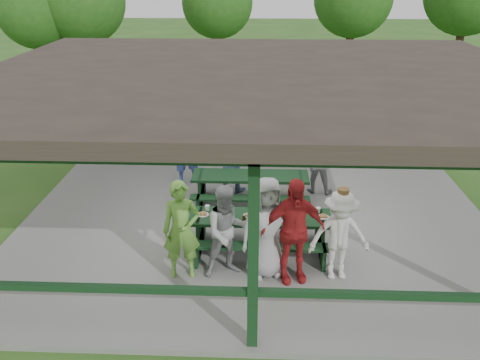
{
  "coord_description": "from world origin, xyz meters",
  "views": [
    {
      "loc": [
        0.07,
        -9.67,
        5.2
      ],
      "look_at": [
        -0.33,
        -0.3,
        1.19
      ],
      "focal_mm": 38.0,
      "sensor_mm": 36.0,
      "label": 1
    }
  ],
  "objects_px": {
    "contestant_grey_left": "(227,231)",
    "picnic_table_near": "(260,229)",
    "contestant_white_fedora": "(339,235)",
    "spectator_lblue": "(232,159)",
    "spectator_blue": "(186,146)",
    "pickup_truck": "(332,100)",
    "contestant_green": "(182,230)",
    "farm_trailer": "(181,104)",
    "picnic_table_far": "(250,186)",
    "contestant_red": "(293,231)",
    "contestant_grey_mid": "(266,228)",
    "spectator_grey": "(318,160)"
  },
  "relations": [
    {
      "from": "contestant_red",
      "to": "farm_trailer",
      "type": "relative_size",
      "value": 0.46
    },
    {
      "from": "contestant_green",
      "to": "farm_trailer",
      "type": "xyz_separation_m",
      "value": [
        -1.45,
        9.56,
        -0.29
      ]
    },
    {
      "from": "contestant_grey_left",
      "to": "pickup_truck",
      "type": "relative_size",
      "value": 0.31
    },
    {
      "from": "contestant_green",
      "to": "contestant_grey_left",
      "type": "relative_size",
      "value": 1.06
    },
    {
      "from": "picnic_table_far",
      "to": "contestant_white_fedora",
      "type": "distance_m",
      "value": 3.25
    },
    {
      "from": "picnic_table_far",
      "to": "contestant_red",
      "type": "height_order",
      "value": "contestant_red"
    },
    {
      "from": "contestant_grey_mid",
      "to": "pickup_truck",
      "type": "height_order",
      "value": "contestant_grey_mid"
    },
    {
      "from": "contestant_green",
      "to": "contestant_grey_mid",
      "type": "distance_m",
      "value": 1.46
    },
    {
      "from": "contestant_grey_left",
      "to": "contestant_red",
      "type": "relative_size",
      "value": 0.89
    },
    {
      "from": "contestant_green",
      "to": "farm_trailer",
      "type": "relative_size",
      "value": 0.43
    },
    {
      "from": "contestant_grey_left",
      "to": "picnic_table_near",
      "type": "bearing_deg",
      "value": 34.56
    },
    {
      "from": "picnic_table_far",
      "to": "farm_trailer",
      "type": "xyz_separation_m",
      "value": [
        -2.57,
        6.71,
        0.13
      ]
    },
    {
      "from": "contestant_green",
      "to": "spectator_blue",
      "type": "xyz_separation_m",
      "value": [
        -0.51,
        4.13,
        0.07
      ]
    },
    {
      "from": "contestant_green",
      "to": "farm_trailer",
      "type": "bearing_deg",
      "value": 90.4
    },
    {
      "from": "contestant_white_fedora",
      "to": "spectator_lblue",
      "type": "bearing_deg",
      "value": 113.58
    },
    {
      "from": "contestant_grey_mid",
      "to": "spectator_grey",
      "type": "xyz_separation_m",
      "value": [
        1.25,
        3.62,
        -0.11
      ]
    },
    {
      "from": "picnic_table_near",
      "to": "pickup_truck",
      "type": "bearing_deg",
      "value": 75.06
    },
    {
      "from": "spectator_blue",
      "to": "farm_trailer",
      "type": "distance_m",
      "value": 5.53
    },
    {
      "from": "contestant_grey_mid",
      "to": "spectator_lblue",
      "type": "distance_m",
      "value": 3.71
    },
    {
      "from": "contestant_white_fedora",
      "to": "farm_trailer",
      "type": "xyz_separation_m",
      "value": [
        -4.16,
        9.52,
        -0.22
      ]
    },
    {
      "from": "contestant_grey_mid",
      "to": "spectator_grey",
      "type": "distance_m",
      "value": 3.83
    },
    {
      "from": "picnic_table_near",
      "to": "spectator_blue",
      "type": "xyz_separation_m",
      "value": [
        -1.86,
        3.27,
        0.49
      ]
    },
    {
      "from": "spectator_blue",
      "to": "pickup_truck",
      "type": "xyz_separation_m",
      "value": [
        4.35,
        6.03,
        -0.31
      ]
    },
    {
      "from": "contestant_grey_mid",
      "to": "contestant_white_fedora",
      "type": "xyz_separation_m",
      "value": [
        1.25,
        -0.04,
        -0.1
      ]
    },
    {
      "from": "spectator_grey",
      "to": "farm_trailer",
      "type": "relative_size",
      "value": 0.4
    },
    {
      "from": "contestant_grey_mid",
      "to": "contestant_green",
      "type": "bearing_deg",
      "value": 167.25
    },
    {
      "from": "farm_trailer",
      "to": "spectator_blue",
      "type": "bearing_deg",
      "value": -88.1
    },
    {
      "from": "picnic_table_near",
      "to": "contestant_white_fedora",
      "type": "xyz_separation_m",
      "value": [
        1.35,
        -0.81,
        0.35
      ]
    },
    {
      "from": "contestant_grey_left",
      "to": "pickup_truck",
      "type": "xyz_separation_m",
      "value": [
        3.05,
        10.09,
        -0.18
      ]
    },
    {
      "from": "spectator_grey",
      "to": "spectator_lblue",
      "type": "bearing_deg",
      "value": 13.28
    },
    {
      "from": "farm_trailer",
      "to": "contestant_red",
      "type": "bearing_deg",
      "value": -78.65
    },
    {
      "from": "spectator_lblue",
      "to": "pickup_truck",
      "type": "xyz_separation_m",
      "value": [
        3.17,
        6.46,
        -0.14
      ]
    },
    {
      "from": "spectator_grey",
      "to": "contestant_grey_mid",
      "type": "bearing_deg",
      "value": 84.23
    },
    {
      "from": "picnic_table_near",
      "to": "picnic_table_far",
      "type": "relative_size",
      "value": 1.02
    },
    {
      "from": "contestant_grey_left",
      "to": "contestant_grey_mid",
      "type": "bearing_deg",
      "value": -18.65
    },
    {
      "from": "contestant_red",
      "to": "spectator_blue",
      "type": "distance_m",
      "value": 4.82
    },
    {
      "from": "spectator_blue",
      "to": "contestant_grey_mid",
      "type": "bearing_deg",
      "value": 93.07
    },
    {
      "from": "pickup_truck",
      "to": "farm_trailer",
      "type": "relative_size",
      "value": 1.33
    },
    {
      "from": "contestant_green",
      "to": "contestant_red",
      "type": "xyz_separation_m",
      "value": [
        1.9,
        -0.04,
        0.06
      ]
    },
    {
      "from": "picnic_table_near",
      "to": "contestant_red",
      "type": "distance_m",
      "value": 1.16
    },
    {
      "from": "contestant_red",
      "to": "pickup_truck",
      "type": "xyz_separation_m",
      "value": [
        1.93,
        10.21,
        -0.29
      ]
    },
    {
      "from": "contestant_white_fedora",
      "to": "spectator_grey",
      "type": "xyz_separation_m",
      "value": [
        -0.0,
        3.66,
        -0.01
      ]
    },
    {
      "from": "contestant_grey_left",
      "to": "spectator_blue",
      "type": "height_order",
      "value": "spectator_blue"
    },
    {
      "from": "picnic_table_near",
      "to": "spectator_lblue",
      "type": "distance_m",
      "value": 2.95
    },
    {
      "from": "contestant_grey_mid",
      "to": "pickup_truck",
      "type": "bearing_deg",
      "value": 60.61
    },
    {
      "from": "contestant_red",
      "to": "spectator_blue",
      "type": "height_order",
      "value": "spectator_blue"
    },
    {
      "from": "picnic_table_near",
      "to": "contestant_white_fedora",
      "type": "height_order",
      "value": "contestant_white_fedora"
    },
    {
      "from": "contestant_grey_left",
      "to": "contestant_green",
      "type": "bearing_deg",
      "value": 165.88
    },
    {
      "from": "picnic_table_near",
      "to": "contestant_green",
      "type": "xyz_separation_m",
      "value": [
        -1.35,
        -0.86,
        0.42
      ]
    },
    {
      "from": "picnic_table_near",
      "to": "spectator_grey",
      "type": "relative_size",
      "value": 1.63
    }
  ]
}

